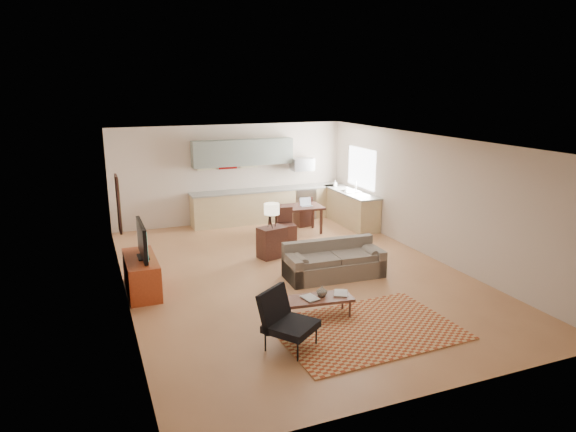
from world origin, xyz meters
name	(u,v)px	position (x,y,z in m)	size (l,w,h in m)	color
room	(294,210)	(0.00, 0.00, 1.35)	(9.00, 9.00, 9.00)	#AF7449
kitchen_counter_back	(266,205)	(0.90, 4.18, 0.46)	(4.26, 0.64, 0.92)	tan
kitchen_counter_right	(350,208)	(2.93, 3.00, 0.46)	(0.64, 2.26, 0.92)	tan
kitchen_range	(302,202)	(2.00, 4.18, 0.45)	(0.62, 0.62, 0.90)	#A5A8AD
kitchen_microwave	(302,164)	(2.00, 4.20, 1.55)	(0.62, 0.40, 0.35)	#A5A8AD
upper_cabinets	(243,152)	(0.30, 4.33, 1.95)	(2.80, 0.34, 0.70)	slate
window_right	(361,168)	(3.23, 3.00, 1.55)	(0.02, 1.40, 1.05)	white
wall_art_left	(119,204)	(-3.21, 0.90, 1.55)	(0.06, 0.42, 1.10)	olive
triptych	(228,160)	(-0.10, 4.47, 1.75)	(1.70, 0.04, 0.50)	beige
rug	(367,329)	(0.13, -2.68, 0.01)	(2.78, 1.93, 0.02)	#9C381B
sofa	(334,260)	(0.69, -0.44, 0.35)	(2.03, 0.88, 0.71)	#6A5F54
coffee_table	(317,307)	(-0.40, -1.99, 0.18)	(1.17, 0.46, 0.35)	#542C21
book_a	(305,299)	(-0.64, -2.01, 0.36)	(0.27, 0.33, 0.03)	maroon
book_b	(334,293)	(-0.07, -1.93, 0.36)	(0.34, 0.37, 0.02)	navy
vase	(322,291)	(-0.30, -1.95, 0.44)	(0.18, 0.18, 0.18)	black
armchair	(291,321)	(-1.18, -2.78, 0.43)	(0.76, 0.76, 0.87)	black
tv_credenza	(141,275)	(-2.95, 0.22, 0.33)	(0.55, 1.43, 0.66)	#9C3517
tv	(142,240)	(-2.90, 0.22, 0.99)	(0.11, 1.10, 0.66)	black
console_table	(272,242)	(-0.04, 1.16, 0.35)	(0.59, 0.40, 0.69)	#351B16
table_lamp	(272,215)	(-0.04, 1.16, 0.97)	(0.34, 0.34, 0.55)	beige
dining_table	(295,220)	(1.19, 2.77, 0.35)	(1.38, 0.79, 0.70)	#351B16
dining_chair_near	(287,225)	(0.74, 2.20, 0.40)	(0.39, 0.40, 0.81)	#351B16
dining_chair_far	(303,211)	(1.65, 3.34, 0.41)	(0.40, 0.41, 0.83)	#351B16
laptop	(307,202)	(1.47, 2.68, 0.81)	(0.30, 0.22, 0.22)	#A5A8AD
soap_bottle	(335,183)	(2.83, 3.76, 1.02)	(0.09, 0.09, 0.19)	beige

